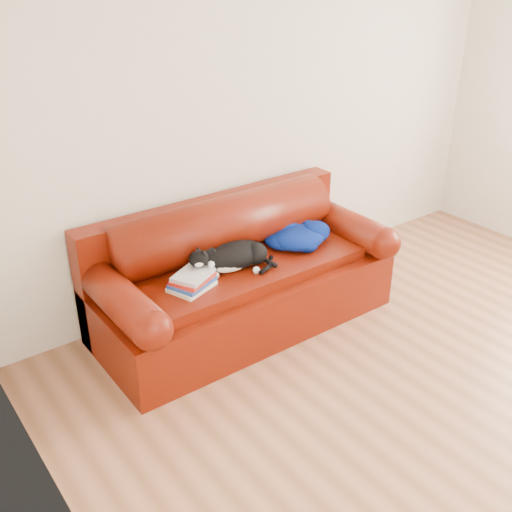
{
  "coord_description": "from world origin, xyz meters",
  "views": [
    {
      "loc": [
        -2.73,
        -1.5,
        2.41
      ],
      "look_at": [
        -0.62,
        1.35,
        0.6
      ],
      "focal_mm": 42.0,
      "sensor_mm": 36.0,
      "label": 1
    }
  ],
  "objects_px": {
    "book_stack": "(192,281)",
    "cat": "(234,257)",
    "sofa_base": "(244,294)",
    "blanket": "(298,236)"
  },
  "relations": [
    {
      "from": "sofa_base",
      "to": "cat",
      "type": "height_order",
      "value": "cat"
    },
    {
      "from": "cat",
      "to": "blanket",
      "type": "bearing_deg",
      "value": 27.99
    },
    {
      "from": "book_stack",
      "to": "cat",
      "type": "bearing_deg",
      "value": 9.02
    },
    {
      "from": "book_stack",
      "to": "sofa_base",
      "type": "bearing_deg",
      "value": 12.22
    },
    {
      "from": "sofa_base",
      "to": "cat",
      "type": "bearing_deg",
      "value": -157.8
    },
    {
      "from": "book_stack",
      "to": "blanket",
      "type": "relative_size",
      "value": 0.59
    },
    {
      "from": "cat",
      "to": "sofa_base",
      "type": "bearing_deg",
      "value": 47.09
    },
    {
      "from": "book_stack",
      "to": "cat",
      "type": "distance_m",
      "value": 0.37
    },
    {
      "from": "book_stack",
      "to": "cat",
      "type": "relative_size",
      "value": 0.55
    },
    {
      "from": "cat",
      "to": "book_stack",
      "type": "bearing_deg",
      "value": -146.09
    }
  ]
}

